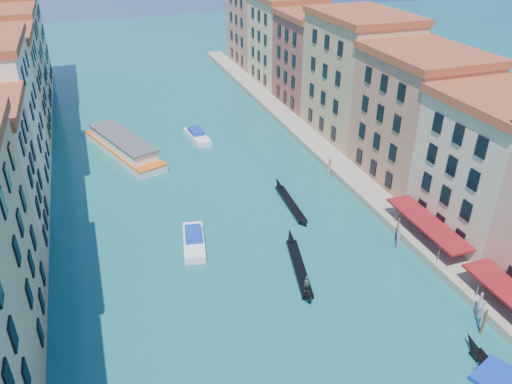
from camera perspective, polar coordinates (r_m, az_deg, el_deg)
right_bank_palazzos at (r=82.04m, az=13.52°, el=10.92°), size 12.80×128.40×21.00m
quay at (r=81.57m, az=7.96°, el=4.36°), size 4.00×140.00×1.00m
mooring_poles_right at (r=54.54m, az=22.42°, el=-10.89°), size 1.44×54.24×3.20m
vaporetto_far at (r=84.25m, az=-14.93°, el=5.10°), size 11.21×20.85×3.05m
gondola_fore at (r=55.82m, az=4.94°, el=-8.45°), size 3.89×13.07×2.63m
gondola_far at (r=67.49m, az=3.90°, el=-1.17°), size 1.73×12.79×1.81m
motorboat_mid at (r=59.81m, az=-7.12°, el=-5.49°), size 3.75×7.96×1.58m
motorboat_far at (r=88.02m, az=-6.75°, el=6.45°), size 3.30×8.12×1.64m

